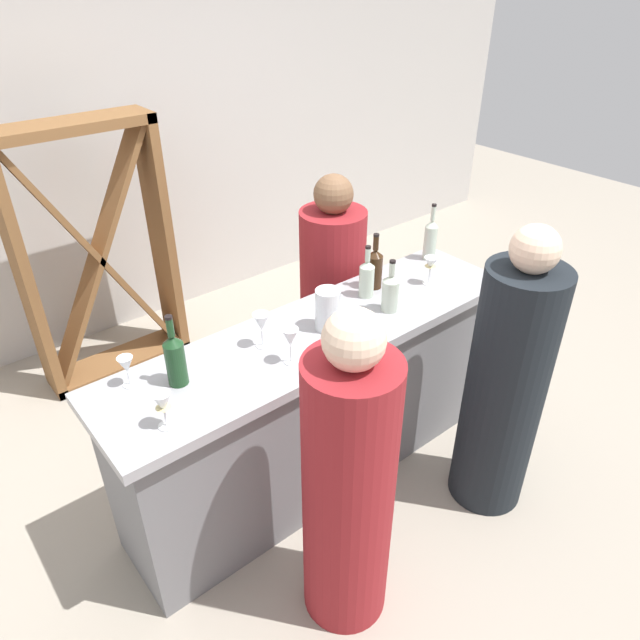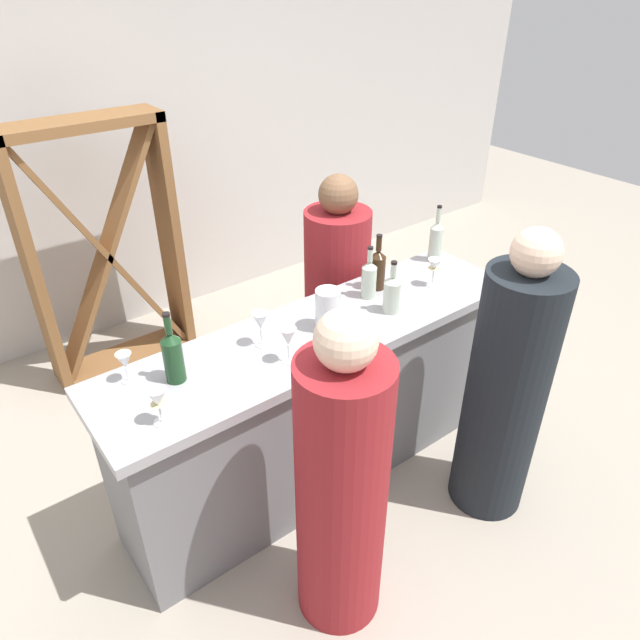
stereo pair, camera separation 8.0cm
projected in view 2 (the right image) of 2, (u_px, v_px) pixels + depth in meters
The scene contains 18 objects.
ground_plane at pixel (320, 469), 3.24m from camera, with size 12.00×12.00×0.00m, color #9E9384.
back_wall at pixel (125, 133), 3.97m from camera, with size 8.00×0.10×2.80m, color #BCB7B2.
bar_counter at pixel (320, 404), 2.98m from camera, with size 2.20×0.56×0.94m.
wine_rack at pixel (105, 254), 3.67m from camera, with size 0.94×0.28×1.67m.
wine_bottle_leftmost_olive_green at pixel (173, 355), 2.34m from camera, with size 0.08×0.08×0.32m.
wine_bottle_second_left_clear_pale at pixel (392, 293), 2.82m from camera, with size 0.08×0.08×0.27m.
wine_bottle_center_clear_pale at pixel (369, 278), 2.94m from camera, with size 0.08×0.08×0.28m.
wine_bottle_second_right_amber_brown at pixel (378, 268), 3.01m from camera, with size 0.08×0.08×0.30m.
wine_bottle_rightmost_clear_pale at pixel (436, 240), 3.28m from camera, with size 0.07×0.07×0.33m.
wine_glass_near_left at pixel (158, 401), 2.13m from camera, with size 0.07×0.07×0.16m.
wine_glass_near_center at pixel (288, 338), 2.45m from camera, with size 0.07×0.07×0.17m.
wine_glass_near_right at pixel (434, 267), 3.04m from camera, with size 0.07×0.07×0.15m.
wine_glass_far_left at pixel (261, 322), 2.56m from camera, with size 0.08×0.08×0.17m.
wine_glass_far_center at pixel (125, 362), 2.35m from camera, with size 0.06×0.06×0.14m.
water_pitcher at pixel (328, 310), 2.69m from camera, with size 0.12×0.12×0.20m.
person_left_guest at pixel (341, 491), 2.23m from camera, with size 0.45×0.45×1.50m.
person_center_guest at pixel (506, 391), 2.72m from camera, with size 0.48×0.48×1.52m.
person_right_guest at pixel (336, 300), 3.53m from camera, with size 0.48×0.48×1.44m.
Camera 2 is at (-1.39, -1.82, 2.44)m, focal length 32.52 mm.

